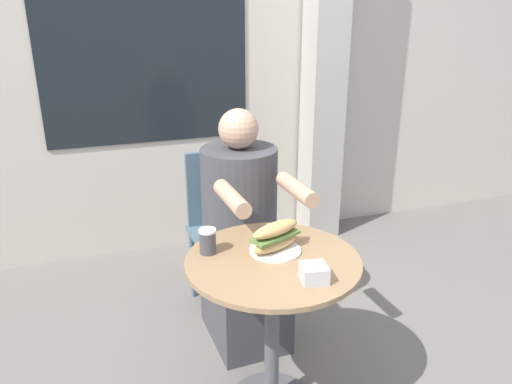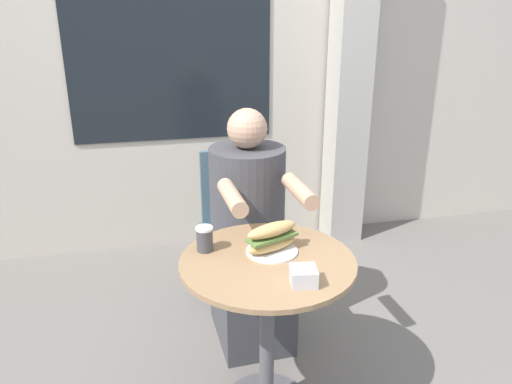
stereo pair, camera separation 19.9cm
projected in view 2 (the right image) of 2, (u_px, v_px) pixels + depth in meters
The scene contains 8 objects.
storefront_wall at pixel (204, 39), 3.18m from camera, with size 8.00×0.09×2.80m.
lattice_pillar at pixel (350, 70), 3.29m from camera, with size 0.24×0.24×2.40m.
cafe_table at pixel (267, 303), 1.95m from camera, with size 0.67×0.67×0.71m.
diner_chair at pixel (236, 214), 2.76m from camera, with size 0.39×0.39×0.87m.
seated_diner at pixel (250, 245), 2.45m from camera, with size 0.38×0.66×1.17m.
sandwich_on_plate at pixel (272, 239), 1.92m from camera, with size 0.23×0.20×0.12m.
drink_cup at pixel (205, 239), 1.94m from camera, with size 0.07×0.07×0.10m.
napkin_box at pixel (304, 276), 1.71m from camera, with size 0.10×0.10×0.06m.
Camera 2 is at (-0.41, -1.62, 1.61)m, focal length 35.00 mm.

